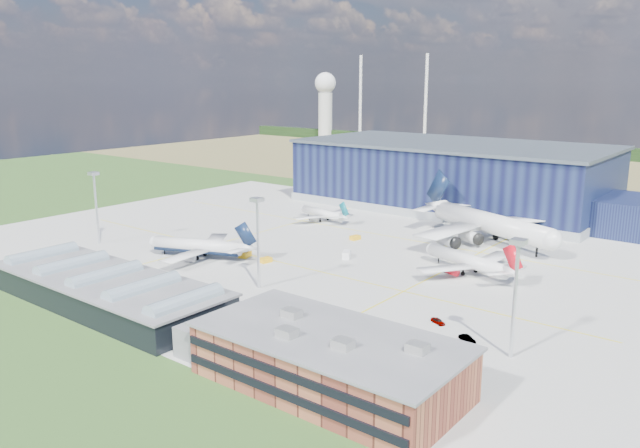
{
  "coord_description": "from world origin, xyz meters",
  "views": [
    {
      "loc": [
        113.8,
        -137.34,
        50.93
      ],
      "look_at": [
        1.14,
        6.07,
        8.59
      ],
      "focal_mm": 35.0,
      "sensor_mm": 36.0,
      "label": 1
    }
  ],
  "objects_px": {
    "airliner_navy": "(197,239)",
    "airliner_red": "(467,253)",
    "gse_tug_a": "(245,254)",
    "gse_tug_c": "(355,238)",
    "airliner_regional": "(322,209)",
    "airliner_widebody": "(492,213)",
    "ops_building": "(329,360)",
    "light_mast_east": "(516,279)",
    "gse_cart_a": "(511,272)",
    "car_b": "(467,339)",
    "hangar": "(458,179)",
    "gse_tug_b": "(266,260)",
    "gse_van_b": "(346,255)",
    "light_mast_center": "(258,228)",
    "gse_van_a": "(288,309)",
    "car_a": "(438,321)",
    "light_mast_west": "(95,196)",
    "gse_cart_b": "(318,211)"
  },
  "relations": [
    {
      "from": "airliner_navy",
      "to": "airliner_red",
      "type": "relative_size",
      "value": 1.03
    },
    {
      "from": "gse_tug_a",
      "to": "gse_tug_c",
      "type": "bearing_deg",
      "value": 51.2
    },
    {
      "from": "airliner_regional",
      "to": "gse_tug_c",
      "type": "height_order",
      "value": "airliner_regional"
    },
    {
      "from": "airliner_widebody",
      "to": "ops_building",
      "type": "bearing_deg",
      "value": -58.24
    },
    {
      "from": "light_mast_east",
      "to": "airliner_navy",
      "type": "height_order",
      "value": "light_mast_east"
    },
    {
      "from": "gse_cart_a",
      "to": "airliner_widebody",
      "type": "bearing_deg",
      "value": 129.96
    },
    {
      "from": "ops_building",
      "to": "car_b",
      "type": "distance_m",
      "value": 33.59
    },
    {
      "from": "hangar",
      "to": "airliner_regional",
      "type": "height_order",
      "value": "hangar"
    },
    {
      "from": "gse_tug_a",
      "to": "gse_cart_a",
      "type": "distance_m",
      "value": 75.19
    },
    {
      "from": "gse_tug_b",
      "to": "car_b",
      "type": "xyz_separation_m",
      "value": [
        69.31,
        -15.7,
        -0.07
      ]
    },
    {
      "from": "gse_tug_a",
      "to": "gse_van_b",
      "type": "height_order",
      "value": "gse_van_b"
    },
    {
      "from": "light_mast_center",
      "to": "airliner_red",
      "type": "height_order",
      "value": "light_mast_center"
    },
    {
      "from": "airliner_red",
      "to": "gse_van_b",
      "type": "relative_size",
      "value": 7.54
    },
    {
      "from": "airliner_widebody",
      "to": "airliner_regional",
      "type": "bearing_deg",
      "value": -150.36
    },
    {
      "from": "gse_van_a",
      "to": "car_a",
      "type": "relative_size",
      "value": 1.59
    },
    {
      "from": "light_mast_center",
      "to": "gse_van_b",
      "type": "xyz_separation_m",
      "value": [
        1.65,
        35.18,
        -14.39
      ]
    },
    {
      "from": "light_mast_west",
      "to": "gse_tug_a",
      "type": "xyz_separation_m",
      "value": [
        47.57,
        17.67,
        -14.59
      ]
    },
    {
      "from": "light_mast_center",
      "to": "gse_tug_c",
      "type": "xyz_separation_m",
      "value": [
        -8.55,
        54.2,
        -14.7
      ]
    },
    {
      "from": "light_mast_east",
      "to": "airliner_navy",
      "type": "xyz_separation_m",
      "value": [
        -97.84,
        8.59,
        -9.69
      ]
    },
    {
      "from": "airliner_red",
      "to": "gse_tug_c",
      "type": "height_order",
      "value": "airliner_red"
    },
    {
      "from": "airliner_widebody",
      "to": "gse_cart_a",
      "type": "height_order",
      "value": "airliner_widebody"
    },
    {
      "from": "airliner_navy",
      "to": "car_b",
      "type": "relative_size",
      "value": 9.07
    },
    {
      "from": "gse_tug_a",
      "to": "light_mast_center",
      "type": "bearing_deg",
      "value": -56.21
    },
    {
      "from": "light_mast_west",
      "to": "car_a",
      "type": "height_order",
      "value": "light_mast_west"
    },
    {
      "from": "gse_cart_b",
      "to": "gse_cart_a",
      "type": "bearing_deg",
      "value": -102.46
    },
    {
      "from": "hangar",
      "to": "ops_building",
      "type": "distance_m",
      "value": 163.51
    },
    {
      "from": "airliner_widebody",
      "to": "gse_van_b",
      "type": "distance_m",
      "value": 50.57
    },
    {
      "from": "gse_tug_b",
      "to": "car_a",
      "type": "distance_m",
      "value": 61.34
    },
    {
      "from": "gse_van_a",
      "to": "car_b",
      "type": "distance_m",
      "value": 39.49
    },
    {
      "from": "light_mast_west",
      "to": "gse_cart_b",
      "type": "height_order",
      "value": "light_mast_west"
    },
    {
      "from": "light_mast_east",
      "to": "airliner_red",
      "type": "bearing_deg",
      "value": 124.08
    },
    {
      "from": "car_a",
      "to": "gse_cart_b",
      "type": "bearing_deg",
      "value": 74.89
    },
    {
      "from": "airliner_red",
      "to": "gse_cart_a",
      "type": "relative_size",
      "value": 11.48
    },
    {
      "from": "ops_building",
      "to": "light_mast_center",
      "type": "bearing_deg",
      "value": 146.31
    },
    {
      "from": "airliner_navy",
      "to": "gse_van_b",
      "type": "distance_m",
      "value": 43.8
    },
    {
      "from": "hangar",
      "to": "gse_tug_a",
      "type": "height_order",
      "value": "hangar"
    },
    {
      "from": "gse_van_b",
      "to": "car_a",
      "type": "bearing_deg",
      "value": -60.94
    },
    {
      "from": "airliner_navy",
      "to": "gse_van_a",
      "type": "relative_size",
      "value": 6.06
    },
    {
      "from": "gse_van_a",
      "to": "light_mast_east",
      "type": "bearing_deg",
      "value": -87.54
    },
    {
      "from": "airliner_regional",
      "to": "gse_tug_b",
      "type": "relative_size",
      "value": 8.01
    },
    {
      "from": "ops_building",
      "to": "airliner_red",
      "type": "xyz_separation_m",
      "value": [
        -9.42,
        73.48,
        0.78
      ]
    },
    {
      "from": "gse_van_a",
      "to": "gse_van_b",
      "type": "bearing_deg",
      "value": 11.37
    },
    {
      "from": "ops_building",
      "to": "gse_van_a",
      "type": "xyz_separation_m",
      "value": [
        -27.57,
        20.98,
        -3.52
      ]
    },
    {
      "from": "light_mast_east",
      "to": "gse_van_a",
      "type": "relative_size",
      "value": 3.95
    },
    {
      "from": "light_mast_west",
      "to": "gse_tug_b",
      "type": "bearing_deg",
      "value": 17.18
    },
    {
      "from": "light_mast_east",
      "to": "gse_van_b",
      "type": "relative_size",
      "value": 5.07
    },
    {
      "from": "hangar",
      "to": "airliner_widebody",
      "type": "xyz_separation_m",
      "value": [
        34.78,
        -47.12,
        -1.78
      ]
    },
    {
      "from": "airliner_widebody",
      "to": "gse_tug_b",
      "type": "xyz_separation_m",
      "value": [
        -41.45,
        -60.33,
        -9.12
      ]
    },
    {
      "from": "airliner_navy",
      "to": "gse_tug_b",
      "type": "xyz_separation_m",
      "value": [
        18.98,
        8.76,
        -5.03
      ]
    },
    {
      "from": "hangar",
      "to": "airliner_navy",
      "type": "xyz_separation_m",
      "value": [
        -25.65,
        -116.21,
        -5.87
      ]
    }
  ]
}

